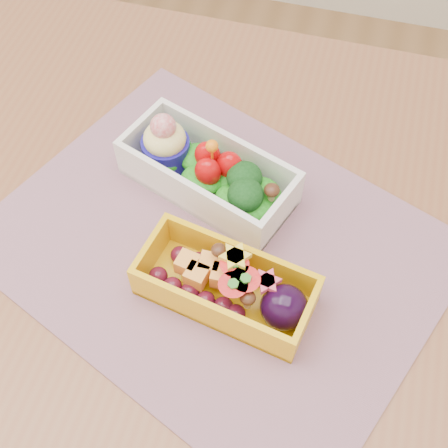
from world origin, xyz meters
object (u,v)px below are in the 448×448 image
(table, at_px, (220,321))
(bento_white, at_px, (207,172))
(placemat, at_px, (216,247))
(bento_yellow, at_px, (229,286))

(table, distance_m, bento_white, 0.17)
(placemat, height_order, bento_white, bento_white)
(table, bearing_deg, placemat, 111.60)
(table, height_order, bento_yellow, bento_yellow)
(bento_white, bearing_deg, placemat, -47.81)
(bento_white, bearing_deg, bento_yellow, -45.23)
(table, bearing_deg, bento_yellow, -49.84)
(bento_yellow, bearing_deg, bento_white, 125.05)
(table, height_order, bento_white, bento_white)
(table, relative_size, bento_white, 5.77)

